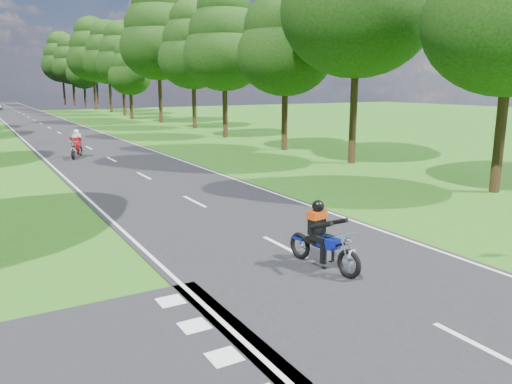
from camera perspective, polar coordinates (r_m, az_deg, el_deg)
ground at (r=11.82m, az=8.55°, el=-8.99°), size 160.00×160.00×0.00m
main_road at (r=59.12m, az=-23.37°, el=7.19°), size 7.00×140.00×0.02m
road_markings at (r=57.25m, az=-23.27°, el=7.08°), size 7.40×140.00×0.01m
treeline at (r=69.25m, az=-23.82°, el=14.61°), size 40.00×115.35×14.78m
rider_near_blue at (r=11.72m, az=7.75°, el=-4.89°), size 0.89×1.99×1.60m
rider_far_red at (r=30.87m, az=-19.85°, el=5.22°), size 1.39×2.06×1.64m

